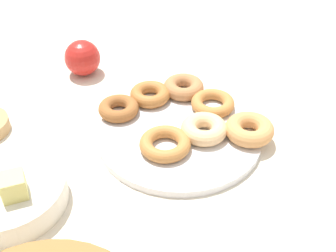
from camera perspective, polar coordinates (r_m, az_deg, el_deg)
ground_plane at (r=0.81m, az=1.44°, el=-1.46°), size 2.40×2.40×0.00m
donut_plate at (r=0.80m, az=1.45°, el=-1.08°), size 0.30×0.30×0.01m
donut_0 at (r=0.75m, az=-0.38°, el=-2.32°), size 0.11×0.11×0.02m
donut_1 at (r=0.86m, az=5.64°, el=3.05°), size 0.12×0.12×0.02m
donut_2 at (r=0.79m, az=10.52°, el=-0.43°), size 0.12×0.12×0.03m
donut_3 at (r=0.89m, az=2.04°, el=5.07°), size 0.10×0.10×0.03m
donut_4 at (r=0.78m, az=4.70°, el=-0.38°), size 0.12×0.12×0.03m
donut_5 at (r=0.84m, az=-6.43°, el=2.29°), size 0.11×0.11×0.02m
donut_6 at (r=0.87m, az=-2.33°, el=4.13°), size 0.08×0.08×0.02m
fruit_bowl at (r=0.72m, az=-20.13°, el=-8.19°), size 0.18×0.18×0.04m
melon_chunk_left at (r=0.67m, az=-19.45°, el=-7.35°), size 0.05×0.05×0.04m
apple at (r=0.99m, az=-11.04°, el=8.67°), size 0.08×0.08×0.08m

